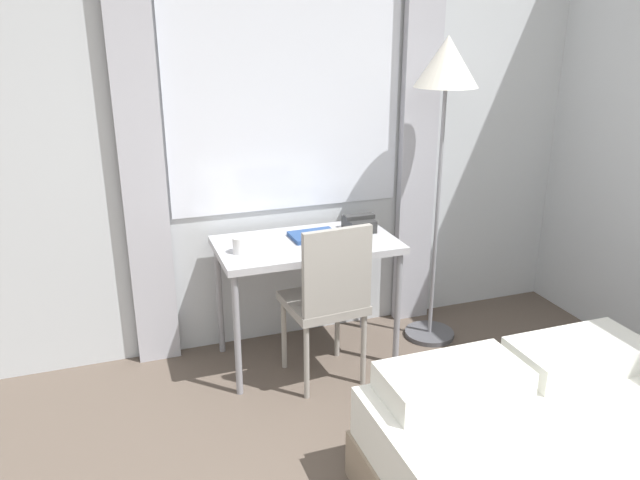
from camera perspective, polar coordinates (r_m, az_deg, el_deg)
The scene contains 7 objects.
wall_back_with_window at distance 3.65m, azimuth -6.97°, elevation 10.28°, with size 5.39×0.13×2.70m.
desk at distance 3.55m, azimuth -1.25°, elevation -1.21°, with size 1.02×0.57×0.74m.
desk_chair at distance 3.36m, azimuth 0.76°, elevation -5.04°, with size 0.43×0.43×0.94m.
standing_lamp at distance 3.68m, azimuth 11.40°, elevation 13.51°, with size 0.36×0.36×1.85m.
telephone at distance 3.71m, azimuth 3.59°, elevation 1.51°, with size 0.18×0.18×0.10m.
book at distance 3.59m, azimuth -0.56°, elevation 0.43°, with size 0.27×0.20×0.02m.
mug at distance 3.37m, azimuth -7.28°, elevation -0.46°, with size 0.08×0.08×0.09m.
Camera 1 is at (-0.75, -0.73, 1.93)m, focal length 35.00 mm.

